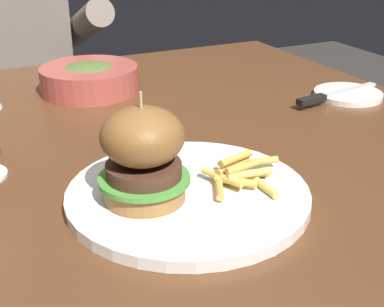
# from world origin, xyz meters

# --- Properties ---
(dining_table) EXTENTS (1.10, 0.95, 0.74)m
(dining_table) POSITION_xyz_m (0.00, 0.00, 0.65)
(dining_table) COLOR #56331C
(dining_table) RESTS_ON ground
(main_plate) EXTENTS (0.29, 0.29, 0.01)m
(main_plate) POSITION_xyz_m (0.02, -0.22, 0.75)
(main_plate) COLOR white
(main_plate) RESTS_ON dining_table
(burger_sandwich) EXTENTS (0.10, 0.10, 0.13)m
(burger_sandwich) POSITION_xyz_m (-0.04, -0.22, 0.81)
(burger_sandwich) COLOR #9E6B38
(burger_sandwich) RESTS_ON main_plate
(fries_pile) EXTENTS (0.11, 0.09, 0.03)m
(fries_pile) POSITION_xyz_m (0.08, -0.23, 0.77)
(fries_pile) COLOR gold
(fries_pile) RESTS_ON main_plate
(bread_plate) EXTENTS (0.12, 0.12, 0.01)m
(bread_plate) POSITION_xyz_m (0.45, -0.00, 0.74)
(bread_plate) COLOR white
(bread_plate) RESTS_ON dining_table
(table_knife) EXTENTS (0.20, 0.05, 0.01)m
(table_knife) POSITION_xyz_m (0.40, -0.01, 0.75)
(table_knife) COLOR silver
(table_knife) RESTS_ON bread_plate
(soup_bowl) EXTENTS (0.18, 0.18, 0.05)m
(soup_bowl) POSITION_xyz_m (0.03, 0.24, 0.77)
(soup_bowl) COLOR #B24C42
(soup_bowl) RESTS_ON dining_table
(diner_person) EXTENTS (0.51, 0.36, 1.18)m
(diner_person) POSITION_xyz_m (-0.08, 0.75, 0.56)
(diner_person) COLOR #282833
(diner_person) RESTS_ON ground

